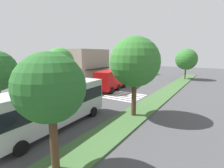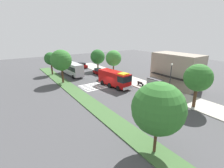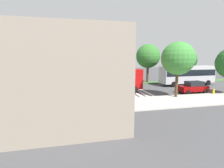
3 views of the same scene
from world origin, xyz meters
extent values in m
plane|color=#424244|center=(0.00, 0.00, 0.00)|extent=(120.00, 120.00, 0.00)
cube|color=#ADA89E|center=(0.00, 8.26, 0.07)|extent=(60.00, 5.43, 0.14)
cube|color=#3D6033|center=(0.00, -7.05, 0.07)|extent=(60.00, 3.00, 0.14)
cube|color=silver|center=(-5.16, 0.00, 0.01)|extent=(0.45, 9.99, 0.01)
cube|color=silver|center=(-4.26, 0.00, 0.01)|extent=(0.45, 9.99, 0.01)
cube|color=silver|center=(-3.36, 0.00, 0.01)|extent=(0.45, 9.99, 0.01)
cube|color=silver|center=(-2.46, 0.00, 0.01)|extent=(0.45, 9.99, 0.01)
cube|color=silver|center=(-1.56, 0.00, 0.01)|extent=(0.45, 9.99, 0.01)
cube|color=silver|center=(-0.66, 0.00, 0.01)|extent=(0.45, 9.99, 0.01)
cube|color=#A50C0C|center=(2.70, 2.10, 2.01)|extent=(2.82, 2.90, 2.92)
cube|color=#A50C0C|center=(-1.43, 1.56, 2.05)|extent=(6.13, 3.34, 3.00)
cube|color=black|center=(3.08, 2.15, 2.59)|extent=(2.13, 2.84, 1.28)
cube|color=silver|center=(4.04, 2.28, 0.80)|extent=(0.58, 2.61, 0.50)
cube|color=yellow|center=(2.70, 2.10, 3.59)|extent=(1.98, 2.03, 0.24)
cylinder|color=black|center=(2.29, 3.36, 0.55)|extent=(1.13, 0.44, 1.10)
cylinder|color=black|center=(2.63, 0.78, 0.55)|extent=(1.13, 0.44, 1.10)
cylinder|color=black|center=(-3.05, 2.65, 0.55)|extent=(1.13, 0.44, 1.10)
cylinder|color=black|center=(-2.71, 0.08, 0.55)|extent=(1.13, 0.44, 1.10)
cylinder|color=black|center=(-0.44, 3.00, 0.55)|extent=(1.13, 0.44, 1.10)
cylinder|color=black|center=(-0.10, 0.42, 0.55)|extent=(1.13, 0.44, 1.10)
cube|color=#720505|center=(-23.44, 4.35, 0.73)|extent=(4.66, 1.95, 0.82)
cube|color=black|center=(-23.67, 4.34, 1.47)|extent=(2.63, 1.67, 0.65)
cylinder|color=black|center=(-21.94, 5.30, 0.32)|extent=(0.65, 0.24, 0.64)
cylinder|color=black|center=(-21.89, 3.48, 0.32)|extent=(0.65, 0.24, 0.64)
cylinder|color=black|center=(-24.98, 5.22, 0.32)|extent=(0.65, 0.24, 0.64)
cylinder|color=black|center=(-24.93, 3.40, 0.32)|extent=(0.65, 0.24, 0.64)
cube|color=#720505|center=(-11.78, 4.35, 0.71)|extent=(4.42, 1.86, 0.79)
cube|color=black|center=(-12.00, 4.35, 1.45)|extent=(2.48, 1.61, 0.67)
cylinder|color=black|center=(-10.34, 5.26, 0.32)|extent=(0.64, 0.23, 0.64)
cylinder|color=black|center=(-10.31, 3.48, 0.32)|extent=(0.64, 0.23, 0.64)
cylinder|color=black|center=(-13.24, 5.22, 0.32)|extent=(0.64, 0.23, 0.64)
cylinder|color=black|center=(-13.21, 3.43, 0.32)|extent=(0.64, 0.23, 0.64)
cube|color=#B2B2B7|center=(-15.78, -2.50, 2.10)|extent=(11.09, 3.07, 3.20)
cube|color=black|center=(-15.78, -2.50, 2.48)|extent=(10.88, 3.12, 1.15)
cylinder|color=black|center=(-19.56, -3.96, 0.50)|extent=(1.01, 0.35, 1.00)
cylinder|color=black|center=(-19.68, -1.41, 0.50)|extent=(1.01, 0.35, 1.00)
cylinder|color=black|center=(-11.88, -3.59, 0.50)|extent=(1.01, 0.35, 1.00)
cylinder|color=black|center=(-12.00, -1.04, 0.50)|extent=(1.01, 0.35, 1.00)
cube|color=#4C4C51|center=(6.76, 7.45, 2.54)|extent=(3.50, 1.40, 0.12)
cube|color=#8C9E99|center=(6.76, 6.79, 1.34)|extent=(3.50, 0.08, 2.40)
cylinder|color=#333338|center=(5.06, 8.10, 1.34)|extent=(0.08, 0.08, 2.40)
cylinder|color=#333338|center=(8.46, 8.10, 1.34)|extent=(0.08, 0.08, 2.40)
cube|color=black|center=(2.76, 7.18, 0.55)|extent=(1.60, 0.50, 0.08)
cube|color=black|center=(2.76, 6.96, 0.82)|extent=(1.60, 0.06, 0.45)
cube|color=black|center=(2.04, 7.18, 0.33)|extent=(0.08, 0.45, 0.37)
cube|color=black|center=(3.48, 7.18, 0.33)|extent=(0.08, 0.45, 0.37)
cylinder|color=#2D2D30|center=(11.31, 6.15, 3.23)|extent=(0.16, 0.16, 6.19)
sphere|color=white|center=(11.31, 6.15, 6.51)|extent=(0.36, 0.36, 0.36)
cube|color=gray|center=(7.25, 13.61, 3.72)|extent=(10.54, 5.27, 7.45)
cube|color=black|center=(7.25, 10.58, 2.80)|extent=(8.43, 0.80, 0.16)
cylinder|color=#47301E|center=(-16.28, 6.55, 1.55)|extent=(0.47, 0.47, 2.83)
sphere|color=#235B23|center=(-16.28, 6.55, 4.56)|extent=(4.54, 4.54, 4.54)
cylinder|color=#47301E|center=(-7.48, 6.55, 1.93)|extent=(0.37, 0.37, 3.57)
sphere|color=#387F33|center=(-7.48, 6.55, 5.21)|extent=(4.28, 4.28, 4.28)
cylinder|color=#47301E|center=(16.06, 6.55, 1.86)|extent=(0.51, 0.51, 3.44)
sphere|color=#2D6B28|center=(16.06, 6.55, 5.11)|extent=(4.35, 4.35, 4.35)
cylinder|color=#47301E|center=(-19.29, -7.05, 1.82)|extent=(0.44, 0.44, 3.36)
sphere|color=#235B23|center=(-19.29, -7.05, 4.76)|extent=(3.61, 3.61, 3.61)
cylinder|color=#47301E|center=(-9.54, -7.05, 2.02)|extent=(0.49, 0.49, 3.75)
sphere|color=#2D6B28|center=(-9.54, -7.05, 5.63)|extent=(4.97, 4.97, 4.97)
cylinder|color=#47301E|center=(19.80, -7.05, 1.68)|extent=(0.31, 0.31, 3.08)
sphere|color=#2D6B28|center=(19.80, -7.05, 5.03)|extent=(5.17, 5.17, 5.17)
cylinder|color=gold|center=(-13.91, 6.05, 0.49)|extent=(0.28, 0.28, 0.70)
camera|label=1|loc=(-24.34, -14.06, 6.45)|focal=26.33mm
camera|label=2|loc=(29.00, -18.57, 11.96)|focal=26.17mm
camera|label=3|loc=(5.82, 26.40, 5.31)|focal=27.41mm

